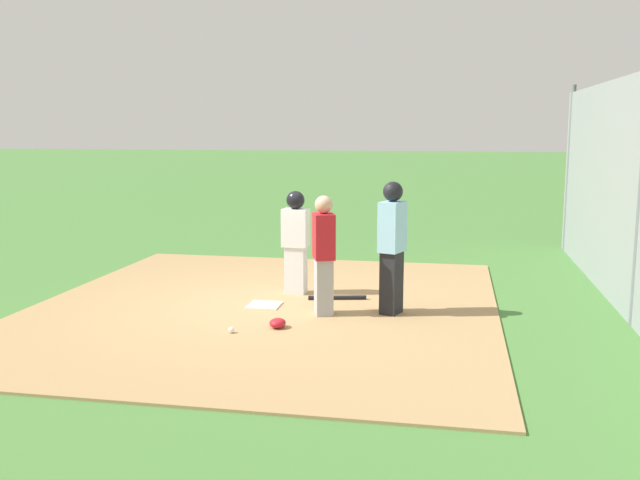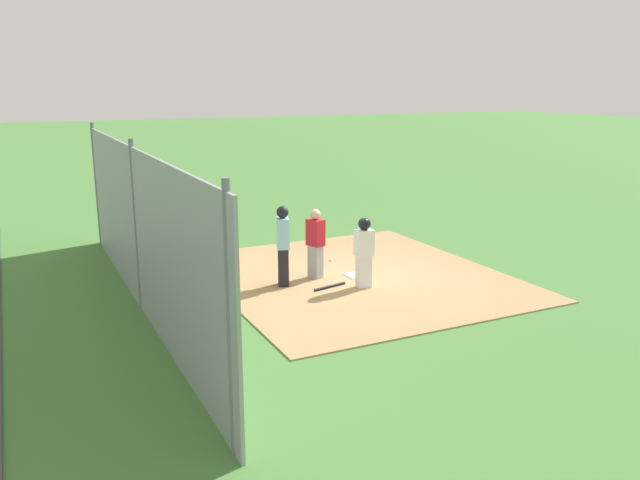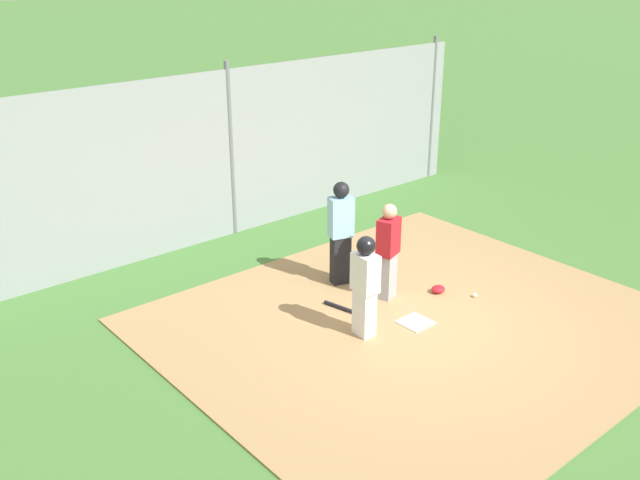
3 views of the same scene
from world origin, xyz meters
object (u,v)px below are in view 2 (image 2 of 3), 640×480
at_px(home_plate, 355,275).
at_px(catcher, 315,243).
at_px(umpire, 283,244).
at_px(catcher_mask, 318,264).
at_px(baseball_bat, 330,286).
at_px(runner, 364,249).
at_px(baseball, 331,260).

bearing_deg(home_plate, catcher, -107.01).
height_order(umpire, catcher_mask, umpire).
height_order(baseball_bat, catcher_mask, catcher_mask).
distance_m(runner, baseball, 2.35).
height_order(catcher, catcher_mask, catcher).
distance_m(baseball_bat, catcher_mask, 1.65).
bearing_deg(baseball_bat, baseball, 50.10).
xyz_separation_m(umpire, catcher_mask, (-0.96, 1.32, -0.88)).
distance_m(catcher, baseball, 1.63).
xyz_separation_m(home_plate, baseball_bat, (0.55, -0.94, 0.02)).
height_order(home_plate, catcher, catcher).
bearing_deg(runner, home_plate, -13.63).
distance_m(umpire, catcher_mask, 1.86).
distance_m(catcher, baseball_bat, 1.14).
height_order(home_plate, catcher_mask, catcher_mask).
bearing_deg(baseball, catcher, -40.99).
distance_m(home_plate, catcher_mask, 1.12).
relative_size(catcher, baseball, 21.49).
distance_m(runner, catcher_mask, 2.03).
relative_size(catcher, runner, 1.03).
xyz_separation_m(catcher, catcher_mask, (-0.75, 0.44, -0.76)).
height_order(catcher, umpire, umpire).
relative_size(home_plate, umpire, 0.25).
relative_size(home_plate, catcher, 0.28).
relative_size(catcher, catcher_mask, 6.63).
distance_m(home_plate, runner, 1.22).
relative_size(runner, baseball_bat, 1.83).
bearing_deg(runner, catcher_mask, 9.93).
bearing_deg(home_plate, runner, -17.77).
relative_size(umpire, catcher_mask, 7.38).
distance_m(catcher_mask, baseball, 0.59).
bearing_deg(baseball_bat, catcher, 74.17).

